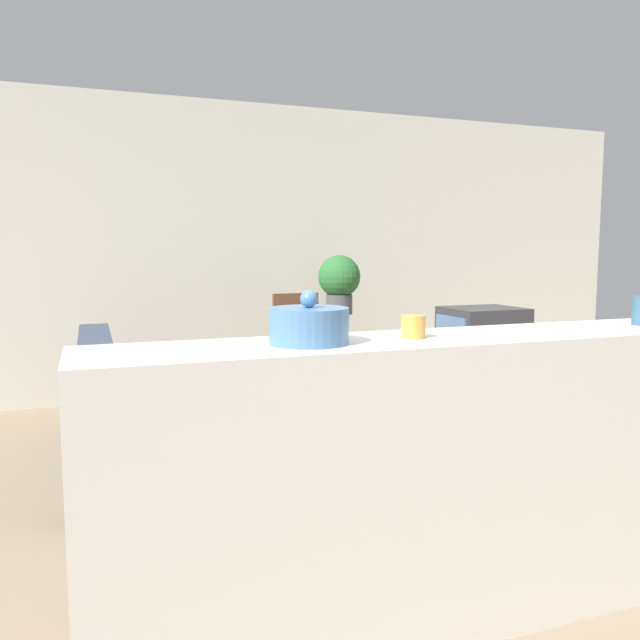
# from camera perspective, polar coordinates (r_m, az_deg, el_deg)

# --- Properties ---
(ground_plane) EXTENTS (14.00, 14.00, 0.00)m
(ground_plane) POSITION_cam_1_polar(r_m,az_deg,el_deg) (2.92, 4.79, -21.12)
(ground_plane) COLOR gray
(wall_back) EXTENTS (9.00, 0.06, 2.70)m
(wall_back) POSITION_cam_1_polar(r_m,az_deg,el_deg) (5.88, -9.51, 6.31)
(wall_back) COLOR beige
(wall_back) RESTS_ON ground_plane
(couch) EXTENTS (0.80, 1.83, 0.80)m
(couch) POSITION_cam_1_polar(r_m,az_deg,el_deg) (4.15, -16.08, -8.74)
(couch) COLOR #384256
(couch) RESTS_ON ground_plane
(tv_stand) EXTENTS (0.93, 0.50, 0.42)m
(tv_stand) POSITION_cam_1_polar(r_m,az_deg,el_deg) (4.96, 14.48, -7.08)
(tv_stand) COLOR brown
(tv_stand) RESTS_ON ground_plane
(television) EXTENTS (0.56, 0.48, 0.50)m
(television) POSITION_cam_1_polar(r_m,az_deg,el_deg) (4.87, 14.57, -1.81)
(television) COLOR #333338
(television) RESTS_ON tv_stand
(wooden_chair) EXTENTS (0.44, 0.44, 0.99)m
(wooden_chair) POSITION_cam_1_polar(r_m,az_deg,el_deg) (5.19, -1.84, -2.72)
(wooden_chair) COLOR brown
(wooden_chair) RESTS_ON ground_plane
(plant_stand) EXTENTS (0.15, 0.15, 0.78)m
(plant_stand) POSITION_cam_1_polar(r_m,az_deg,el_deg) (5.63, 1.74, -3.41)
(plant_stand) COLOR brown
(plant_stand) RESTS_ON ground_plane
(potted_plant) EXTENTS (0.38, 0.38, 0.52)m
(potted_plant) POSITION_cam_1_polar(r_m,az_deg,el_deg) (5.55, 1.77, 3.62)
(potted_plant) COLOR #4C4C51
(potted_plant) RESTS_ON plant_stand
(foreground_counter) EXTENTS (2.39, 0.44, 1.05)m
(foreground_counter) POSITION_cam_1_polar(r_m,az_deg,el_deg) (2.35, 9.68, -14.29)
(foreground_counter) COLOR silver
(foreground_counter) RESTS_ON ground_plane
(decorative_bowl) EXTENTS (0.26, 0.26, 0.18)m
(decorative_bowl) POSITION_cam_1_polar(r_m,az_deg,el_deg) (2.02, -1.02, -0.47)
(decorative_bowl) COLOR #4C7AAD
(decorative_bowl) RESTS_ON foreground_counter
(candle_jar) EXTENTS (0.09, 0.09, 0.08)m
(candle_jar) POSITION_cam_1_polar(r_m,az_deg,el_deg) (2.18, 8.51, -0.61)
(candle_jar) COLOR gold
(candle_jar) RESTS_ON foreground_counter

